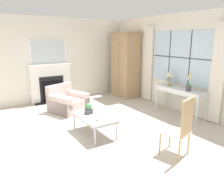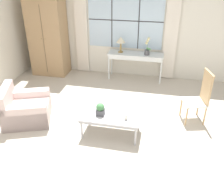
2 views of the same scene
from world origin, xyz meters
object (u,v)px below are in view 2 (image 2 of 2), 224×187
object	(u,v)px
potted_orchid	(147,49)
potted_plant_small	(100,109)
side_chair_wooden	(201,95)
pillar_candle	(126,117)
table_lamp	(121,41)
console_table	(136,56)
armchair_upholstered	(25,109)
coffee_table	(111,117)
armoire	(48,35)

from	to	relation	value
potted_orchid	potted_plant_small	size ratio (longest dim) A/B	1.94
side_chair_wooden	pillar_candle	bearing A→B (deg)	-145.71
table_lamp	potted_orchid	world-z (taller)	potted_orchid
console_table	armchair_upholstered	bearing A→B (deg)	-127.89
potted_orchid	coffee_table	xyz separation A→B (m)	(-0.43, -2.60, -0.54)
console_table	side_chair_wooden	size ratio (longest dim) A/B	1.37
side_chair_wooden	potted_plant_small	xyz separation A→B (m)	(-1.89, -0.89, -0.04)
side_chair_wooden	coffee_table	distance (m)	1.90
console_table	armoire	bearing A→B (deg)	-178.40
armoire	armchair_upholstered	xyz separation A→B (m)	(0.52, -2.48, -0.90)
console_table	pillar_candle	xyz separation A→B (m)	(0.18, -2.75, -0.19)
side_chair_wooden	armchair_upholstered	bearing A→B (deg)	-168.01
table_lamp	pillar_candle	bearing A→B (deg)	-77.70
pillar_candle	table_lamp	bearing A→B (deg)	102.30
armoire	armchair_upholstered	distance (m)	2.69
potted_orchid	pillar_candle	distance (m)	2.74
armoire	potted_orchid	size ratio (longest dim) A/B	4.80
armoire	pillar_candle	world-z (taller)	armoire
armchair_upholstered	coffee_table	xyz separation A→B (m)	(1.86, -0.09, 0.14)
armoire	potted_plant_small	size ratio (longest dim) A/B	9.30
table_lamp	side_chair_wooden	world-z (taller)	table_lamp
potted_orchid	potted_plant_small	xyz separation A→B (m)	(-0.62, -2.64, -0.37)
console_table	armchair_upholstered	xyz separation A→B (m)	(-1.99, -2.55, -0.42)
armchair_upholstered	coffee_table	world-z (taller)	armchair_upholstered
console_table	pillar_candle	size ratio (longest dim) A/B	12.59
armoire	console_table	xyz separation A→B (m)	(2.50, 0.07, -0.49)
coffee_table	console_table	bearing A→B (deg)	87.24
armoire	potted_plant_small	world-z (taller)	armoire
armoire	table_lamp	bearing A→B (deg)	2.27
table_lamp	potted_orchid	xyz separation A→B (m)	(0.73, -0.06, -0.16)
side_chair_wooden	console_table	bearing A→B (deg)	131.01
armchair_upholstered	pillar_candle	world-z (taller)	armchair_upholstered
console_table	coffee_table	xyz separation A→B (m)	(-0.13, -2.65, -0.28)
side_chair_wooden	armoire	bearing A→B (deg)	156.98
armchair_upholstered	console_table	bearing A→B (deg)	52.11
armchair_upholstered	coffee_table	size ratio (longest dim) A/B	1.03
armchair_upholstered	pillar_candle	distance (m)	2.18
console_table	potted_plant_small	size ratio (longest dim) A/B	6.11
console_table	potted_plant_small	xyz separation A→B (m)	(-0.32, -2.69, -0.12)
table_lamp	coffee_table	world-z (taller)	table_lamp
armchair_upholstered	side_chair_wooden	bearing A→B (deg)	11.99
potted_orchid	side_chair_wooden	xyz separation A→B (m)	(1.26, -1.75, -0.33)
console_table	potted_plant_small	world-z (taller)	console_table
coffee_table	pillar_candle	distance (m)	0.33
potted_orchid	coffee_table	distance (m)	2.69
potted_plant_small	pillar_candle	bearing A→B (deg)	-6.77
potted_orchid	side_chair_wooden	size ratio (longest dim) A/B	0.43
potted_plant_small	table_lamp	bearing A→B (deg)	92.17
table_lamp	potted_plant_small	bearing A→B (deg)	-87.83
armoire	coffee_table	size ratio (longest dim) A/B	2.06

